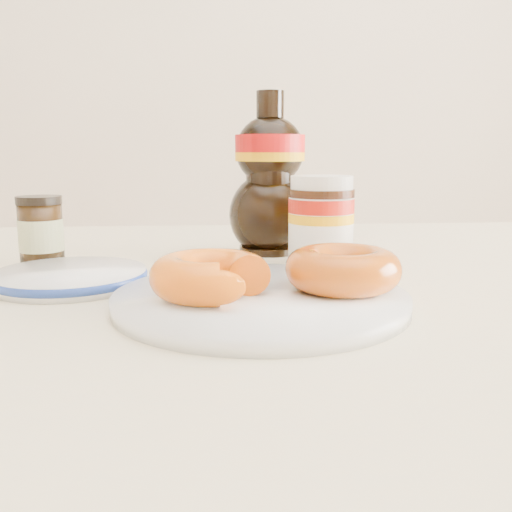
{
  "coord_description": "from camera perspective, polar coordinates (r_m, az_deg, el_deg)",
  "views": [
    {
      "loc": [
        -0.08,
        -0.47,
        0.88
      ],
      "look_at": [
        -0.04,
        0.05,
        0.79
      ],
      "focal_mm": 40.0,
      "sensor_mm": 36.0,
      "label": 1
    }
  ],
  "objects": [
    {
      "name": "syrup_bottle",
      "position": [
        0.74,
        1.39,
        8.24
      ],
      "size": [
        0.11,
        0.1,
        0.21
      ],
      "primitive_type": null,
      "rotation": [
        0.0,
        0.0,
        0.07
      ],
      "color": "black",
      "rests_on": "dining_table"
    },
    {
      "name": "nutella_jar",
      "position": [
        0.65,
        6.52,
        3.73
      ],
      "size": [
        0.07,
        0.07,
        0.1
      ],
      "rotation": [
        0.0,
        0.0,
        -0.13
      ],
      "color": "white",
      "rests_on": "dining_table"
    },
    {
      "name": "dining_table",
      "position": [
        0.62,
        3.5,
        -9.98
      ],
      "size": [
        1.4,
        0.9,
        0.75
      ],
      "color": "beige",
      "rests_on": "ground"
    },
    {
      "name": "blue_rim_saucer",
      "position": [
        0.6,
        -18.07,
        -1.98
      ],
      "size": [
        0.15,
        0.15,
        0.02
      ],
      "color": "white",
      "rests_on": "dining_table"
    },
    {
      "name": "donut_whole",
      "position": [
        0.5,
        8.69,
        -1.29
      ],
      "size": [
        0.13,
        0.13,
        0.04
      ],
      "primitive_type": "torus",
      "rotation": [
        0.0,
        0.0,
        0.32
      ],
      "color": "#AF3B0B",
      "rests_on": "plate"
    },
    {
      "name": "dark_jar",
      "position": [
        0.7,
        -20.71,
        2.24
      ],
      "size": [
        0.05,
        0.05,
        0.08
      ],
      "rotation": [
        0.0,
        0.0,
        0.11
      ],
      "color": "black",
      "rests_on": "dining_table"
    },
    {
      "name": "donut_bitten",
      "position": [
        0.47,
        -4.59,
        -1.98
      ],
      "size": [
        0.1,
        0.1,
        0.03
      ],
      "primitive_type": "torus",
      "rotation": [
        0.0,
        0.0,
        0.02
      ],
      "color": "#C9680B",
      "rests_on": "plate"
    },
    {
      "name": "plate",
      "position": [
        0.49,
        0.45,
        -4.32
      ],
      "size": [
        0.25,
        0.25,
        0.01
      ],
      "color": "white",
      "rests_on": "dining_table"
    }
  ]
}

